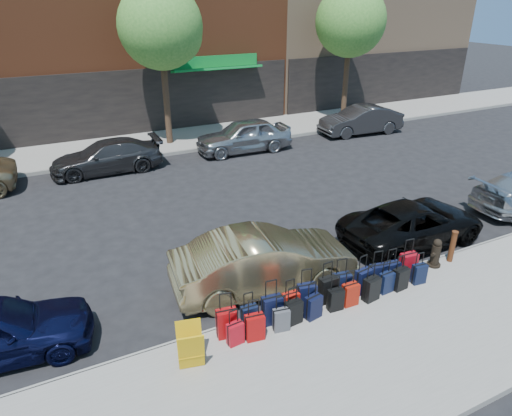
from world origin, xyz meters
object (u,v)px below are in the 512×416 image
car_near_2 (413,223)px  display_rack (190,347)px  tree_center (164,29)px  fire_hydrant (436,254)px  tree_right (353,23)px  car_far_3 (361,120)px  suitcase_front_5 (328,290)px  car_far_2 (244,136)px  bollard (452,246)px  car_far_1 (106,157)px  car_near_1 (264,261)px

car_near_2 → display_rack: bearing=103.7°
display_rack → tree_center: bearing=86.8°
fire_hydrant → car_near_2: bearing=49.8°
tree_right → car_far_3: bearing=-108.9°
fire_hydrant → car_far_3: size_ratio=0.18×
tree_right → suitcase_front_5: 18.72m
tree_center → car_far_2: tree_center is taller
bollard → tree_right: bearing=63.8°
tree_right → car_far_1: bearing=-170.2°
fire_hydrant → car_far_2: car_far_2 is taller
tree_center → car_near_2: size_ratio=1.59×
fire_hydrant → car_far_3: 13.52m
car_far_1 → car_far_2: 6.32m
suitcase_front_5 → car_far_2: car_far_2 is taller
car_near_1 → car_near_2: 5.06m
suitcase_front_5 → display_rack: suitcase_front_5 is taller
suitcase_front_5 → car_far_2: size_ratio=0.23×
tree_right → fire_hydrant: tree_right is taller
car_far_2 → display_rack: bearing=-26.9°
tree_center → car_far_1: size_ratio=1.60×
car_far_1 → suitcase_front_5: bearing=15.1°
car_far_2 → car_near_1: bearing=-20.0°
car_near_2 → car_far_3: car_far_3 is taller
car_near_2 → car_far_2: 10.29m
tree_center → car_near_2: (3.51, -12.76, -4.78)m
car_near_2 → car_far_1: size_ratio=1.00×
tree_center → fire_hydrant: bearing=-78.4°
car_far_2 → car_far_1: bearing=-88.1°
suitcase_front_5 → display_rack: bearing=-172.0°
car_far_1 → fire_hydrant: bearing=29.6°
tree_center → car_near_2: bearing=-74.6°
car_far_1 → car_far_2: size_ratio=1.01×
bollard → tree_center: bearing=103.7°
tree_right → car_far_3: (-0.86, -2.50, -4.67)m
suitcase_front_5 → car_far_2: (3.32, 11.76, 0.29)m
car_near_2 → tree_center: bearing=14.3°
tree_center → bollard: 15.43m
tree_right → car_near_1: (-12.05, -12.87, -4.65)m
display_rack → bollard: bearing=16.5°
car_far_2 → car_near_2: bearing=6.7°
tree_center → suitcase_front_5: bearing=-92.3°
bollard → car_far_2: bearing=93.6°
suitcase_front_5 → car_near_1: size_ratio=0.23×
suitcase_front_5 → car_far_3: car_far_3 is taller
tree_right → fire_hydrant: 16.85m
display_rack → car_near_1: (2.61, 1.91, 0.17)m
tree_center → car_far_3: (9.64, -2.50, -4.67)m
fire_hydrant → display_rack: (-7.07, -0.55, 0.07)m
display_rack → car_near_2: bearing=27.3°
fire_hydrant → car_near_2: size_ratio=0.18×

